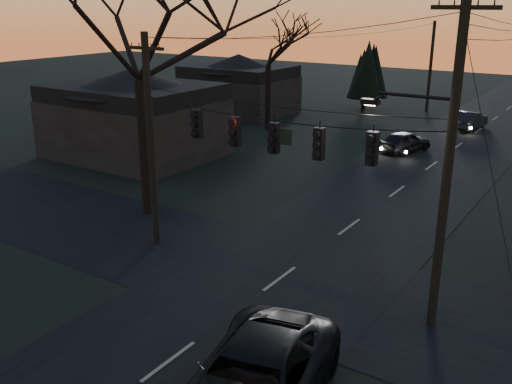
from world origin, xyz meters
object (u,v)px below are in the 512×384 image
Objects in this scene: utility_pole_left at (157,243)px; bare_tree_left at (135,21)px; utility_pole_far_l at (426,111)px; utility_pole_right at (431,324)px; sedan_oncoming_b at (469,121)px; sedan_oncoming_a at (405,142)px.

utility_pole_left is 9.52m from bare_tree_left.
utility_pole_far_l is (0.00, 36.00, 0.00)m from utility_pole_left.
utility_pole_right is at bearing -9.56° from bare_tree_left.
utility_pole_far_l reaches higher than sedan_oncoming_b.
bare_tree_left reaches higher than utility_pole_left.
utility_pole_left is 0.68× the size of bare_tree_left.
bare_tree_left is 20.66m from sedan_oncoming_a.
sedan_oncoming_a is at bearing 70.86° from bare_tree_left.
sedan_oncoming_b is at bearing -48.37° from utility_pole_far_l.
utility_pole_left is 36.00m from utility_pole_far_l.
sedan_oncoming_b is at bearing 101.80° from utility_pole_right.
sedan_oncoming_b is at bearing 73.89° from bare_tree_left.
utility_pole_left is 1.99× the size of sedan_oncoming_b.
sedan_oncoming_b is (5.20, 30.15, 0.70)m from utility_pole_left.
bare_tree_left is at bearing -94.79° from utility_pole_far_l.
sedan_oncoming_b is (5.20, -5.85, 0.70)m from utility_pole_far_l.
utility_pole_far_l is at bearing -41.36° from sedan_oncoming_b.
bare_tree_left is 29.98m from sedan_oncoming_b.
bare_tree_left is at bearing 139.40° from utility_pole_left.
utility_pole_right is 37.79m from utility_pole_far_l.
utility_pole_right is 21.93m from sedan_oncoming_a.
utility_pole_right is at bearing 0.00° from utility_pole_left.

